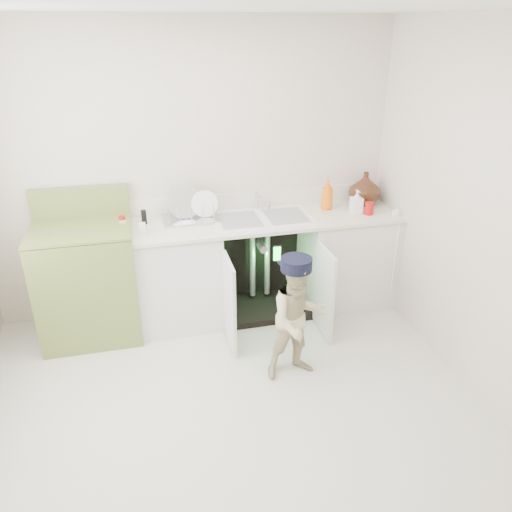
{
  "coord_description": "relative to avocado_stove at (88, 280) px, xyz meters",
  "views": [
    {
      "loc": [
        -0.47,
        -2.68,
        2.43
      ],
      "look_at": [
        0.37,
        0.7,
        0.79
      ],
      "focal_mm": 35.0,
      "sensor_mm": 36.0,
      "label": 1
    }
  ],
  "objects": [
    {
      "name": "room_shell",
      "position": [
        0.94,
        -1.18,
        0.75
      ],
      "size": [
        6.0,
        5.5,
        1.26
      ],
      "color": "beige",
      "rests_on": "ground"
    },
    {
      "name": "repair_worker",
      "position": [
        1.51,
        -0.95,
        -0.01
      ],
      "size": [
        0.49,
        0.84,
        0.96
      ],
      "rotation": [
        0.0,
        0.0,
        0.1
      ],
      "color": "beige",
      "rests_on": "ground"
    },
    {
      "name": "avocado_stove",
      "position": [
        0.0,
        0.0,
        0.0
      ],
      "size": [
        0.78,
        0.65,
        1.21
      ],
      "color": "olive",
      "rests_on": "ground"
    },
    {
      "name": "ground",
      "position": [
        0.94,
        -1.18,
        -0.5
      ],
      "size": [
        3.5,
        3.5,
        0.0
      ],
      "primitive_type": "plane",
      "color": "beige",
      "rests_on": "ground"
    },
    {
      "name": "counter_run",
      "position": [
        1.52,
        0.03,
        -0.03
      ],
      "size": [
        2.44,
        1.02,
        1.2
      ],
      "color": "silver",
      "rests_on": "ground"
    }
  ]
}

